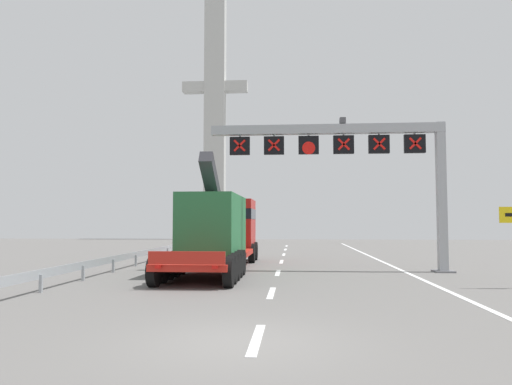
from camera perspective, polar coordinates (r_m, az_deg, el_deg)
The scene contains 7 objects.
ground at distance 9.75m, azimuth -1.98°, elevation -17.27°, with size 112.00×112.00×0.00m, color slate.
lane_markings at distance 25.37m, azimuth 2.84°, elevation -8.75°, with size 0.20×46.29×0.01m.
edge_line_right at distance 22.14m, azimuth 18.16°, elevation -9.35°, with size 0.20×63.00×0.01m, color silver.
overhead_lane_gantry at distance 23.55m, azimuth 11.66°, elevation 4.78°, with size 11.34×0.90×7.32m.
heavy_haul_truck_red at distance 24.69m, azimuth -4.09°, elevation -4.28°, with size 3.04×14.07×5.30m.
guardrail_left at distance 24.84m, azimuth -15.30°, elevation -7.45°, with size 0.13×31.82×0.76m.
bridge_pylon_distant at distance 67.67m, azimuth -4.87°, elevation 9.30°, with size 9.00×2.00×33.86m.
Camera 1 is at (1.07, -9.41, 2.32)m, focal length 33.81 mm.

